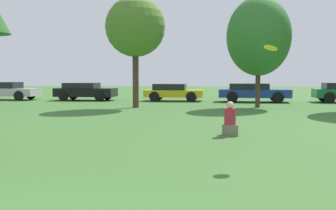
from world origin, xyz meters
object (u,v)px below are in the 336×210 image
(frisbee, at_px, (270,48))
(bystander_sitting, at_px, (230,122))
(parked_car_blue, at_px, (253,92))
(tree_1, at_px, (135,27))
(tree_2, at_px, (259,37))
(parked_car_yellow, at_px, (173,92))
(parked_car_silver, at_px, (5,90))
(parked_car_black, at_px, (85,91))

(frisbee, relative_size, bystander_sitting, 0.29)
(frisbee, bearing_deg, parked_car_blue, 84.89)
(tree_1, distance_m, parked_car_blue, 9.22)
(frisbee, height_order, tree_2, tree_2)
(bystander_sitting, height_order, parked_car_yellow, parked_car_yellow)
(bystander_sitting, distance_m, parked_car_silver, 21.23)
(parked_car_silver, bearing_deg, parked_car_yellow, 2.25)
(parked_car_black, xyz_separation_m, parked_car_blue, (11.37, -0.47, 0.01))
(tree_2, bearing_deg, parked_car_silver, 163.76)
(frisbee, xyz_separation_m, tree_1, (-5.16, 12.34, 1.99))
(parked_car_black, height_order, parked_car_yellow, parked_car_black)
(parked_car_silver, distance_m, parked_car_blue, 17.19)
(frisbee, height_order, parked_car_silver, frisbee)
(bystander_sitting, height_order, tree_2, tree_2)
(frisbee, relative_size, tree_1, 0.05)
(parked_car_blue, bearing_deg, parked_car_yellow, 177.36)
(tree_1, relative_size, parked_car_silver, 1.30)
(tree_1, bearing_deg, frisbee, -67.32)
(tree_1, bearing_deg, parked_car_silver, 151.47)
(parked_car_yellow, bearing_deg, tree_2, -41.85)
(parked_car_silver, relative_size, parked_car_yellow, 1.13)
(tree_2, bearing_deg, parked_car_blue, 87.09)
(bystander_sitting, bearing_deg, parked_car_yellow, 101.43)
(parked_car_black, xyz_separation_m, parked_car_yellow, (6.13, -0.01, -0.03))
(tree_1, bearing_deg, parked_car_blue, 37.61)
(bystander_sitting, relative_size, parked_car_yellow, 0.24)
(parked_car_yellow, bearing_deg, tree_1, -102.23)
(parked_car_black, distance_m, parked_car_yellow, 6.13)
(tree_2, relative_size, parked_car_yellow, 1.47)
(tree_1, xyz_separation_m, parked_car_black, (-4.65, 5.65, -3.61))
(parked_car_silver, bearing_deg, tree_2, -13.79)
(frisbee, bearing_deg, parked_car_black, 118.60)
(parked_car_black, relative_size, parked_car_blue, 0.90)
(bystander_sitting, relative_size, parked_car_silver, 0.22)
(bystander_sitting, xyz_separation_m, tree_1, (-4.51, 9.37, 3.86))
(tree_2, bearing_deg, tree_1, -173.44)
(frisbee, relative_size, parked_car_black, 0.07)
(parked_car_silver, bearing_deg, parked_car_blue, 0.76)
(bystander_sitting, xyz_separation_m, parked_car_blue, (2.21, 14.55, 0.26))
(parked_car_silver, xyz_separation_m, parked_car_blue, (17.18, -0.51, -0.01))
(parked_car_silver, distance_m, parked_car_black, 5.81)
(parked_car_silver, distance_m, parked_car_yellow, 11.94)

